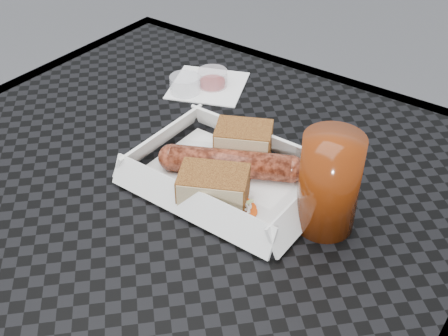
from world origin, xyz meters
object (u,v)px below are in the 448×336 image
(bratwurst, at_px, (231,163))
(drink_glass, at_px, (329,183))
(food_tray, at_px, (228,181))
(patio_table, at_px, (172,221))

(bratwurst, distance_m, drink_glass, 0.15)
(food_tray, relative_size, drink_glass, 1.77)
(food_tray, bearing_deg, patio_table, -149.13)
(food_tray, relative_size, bratwurst, 1.23)
(bratwurst, height_order, drink_glass, drink_glass)
(patio_table, distance_m, bratwurst, 0.13)
(bratwurst, bearing_deg, food_tray, -66.52)
(food_tray, distance_m, bratwurst, 0.02)
(patio_table, xyz_separation_m, food_tray, (0.07, 0.04, 0.08))
(patio_table, distance_m, drink_glass, 0.25)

